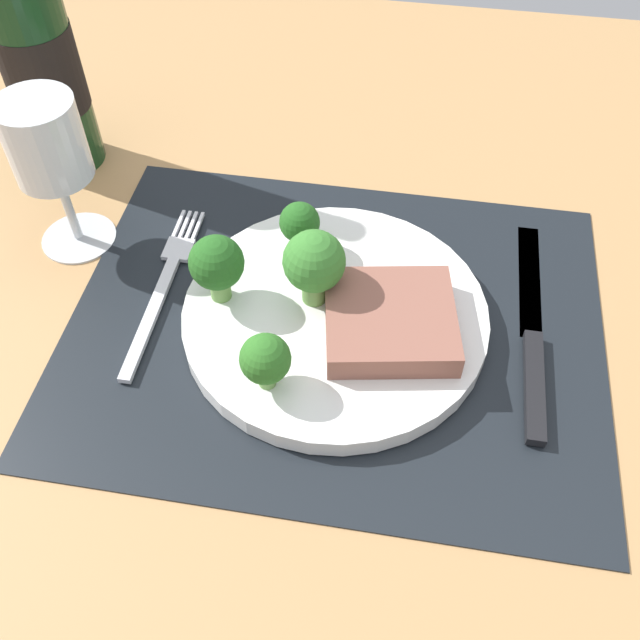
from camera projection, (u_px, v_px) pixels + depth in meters
ground_plane at (335, 337)px, 59.48cm from camera, size 140.00×110.00×3.00cm
placemat at (335, 324)px, 58.21cm from camera, size 42.90×34.09×0.30cm
plate at (335, 316)px, 57.48cm from camera, size 24.35×24.35×1.60cm
steak at (390, 321)px, 54.74cm from camera, size 11.33×10.98×2.20cm
broccoli_near_fork at (300, 224)px, 59.16cm from camera, size 3.39×3.39×4.68cm
broccoli_front_edge at (314, 263)px, 54.60cm from camera, size 4.87×4.87×6.65cm
broccoli_near_steak at (217, 263)px, 55.12cm from camera, size 4.33×4.33×5.97cm
broccoli_center at (265, 360)px, 50.18cm from camera, size 3.70×3.70×4.81cm
fork at (163, 286)px, 60.35cm from camera, size 2.40×19.20×0.50cm
knife at (533, 340)px, 56.56cm from camera, size 1.80×23.00×0.80cm
wine_bottle at (37, 54)px, 63.44cm from camera, size 6.97×6.97×29.94cm
wine_glass at (48, 151)px, 57.29cm from camera, size 6.59×6.59×14.13cm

